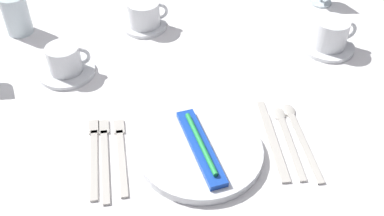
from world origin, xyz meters
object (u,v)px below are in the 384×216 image
(dinner_plate, at_px, (201,152))
(fork_outer, at_px, (121,152))
(fork_salad, at_px, (94,154))
(coffee_cup_right, at_px, (331,33))
(fork_inner, at_px, (105,155))
(coffee_cup_far, at_px, (65,59))
(drink_tumbler, at_px, (17,17))
(dinner_knife, at_px, (273,141))
(coffee_cup_left, at_px, (144,14))
(spoon_dessert, at_px, (298,131))
(spoon_soup, at_px, (286,133))
(toothbrush_package, at_px, (201,146))

(dinner_plate, bearing_deg, fork_outer, 169.90)
(fork_salad, xyz_separation_m, coffee_cup_right, (0.60, 0.29, 0.04))
(dinner_plate, height_order, fork_inner, dinner_plate)
(coffee_cup_far, bearing_deg, fork_salad, -76.59)
(fork_inner, bearing_deg, drink_tumbler, 114.52)
(coffee_cup_right, bearing_deg, coffee_cup_far, -179.07)
(dinner_knife, height_order, drink_tumbler, drink_tumbler)
(fork_salad, relative_size, coffee_cup_left, 1.96)
(coffee_cup_left, height_order, coffee_cup_far, same)
(coffee_cup_right, bearing_deg, fork_outer, -151.65)
(dinner_knife, distance_m, spoon_dessert, 0.06)
(coffee_cup_far, distance_m, drink_tumbler, 0.25)
(coffee_cup_left, distance_m, coffee_cup_right, 0.49)
(spoon_dessert, height_order, coffee_cup_far, coffee_cup_far)
(fork_inner, bearing_deg, spoon_soup, 1.42)
(spoon_soup, bearing_deg, fork_outer, -179.01)
(coffee_cup_left, bearing_deg, coffee_cup_far, -138.23)
(fork_inner, relative_size, coffee_cup_far, 2.18)
(fork_outer, relative_size, fork_inner, 0.93)
(dinner_plate, xyz_separation_m, spoon_dessert, (0.21, 0.03, -0.01))
(fork_outer, xyz_separation_m, spoon_soup, (0.34, 0.01, -0.00))
(fork_outer, xyz_separation_m, drink_tumbler, (-0.26, 0.49, 0.04))
(fork_outer, bearing_deg, fork_inner, -174.10)
(dinner_plate, xyz_separation_m, spoon_soup, (0.19, 0.03, -0.01))
(coffee_cup_far, bearing_deg, coffee_cup_right, 0.93)
(toothbrush_package, relative_size, coffee_cup_right, 1.91)
(dinner_plate, relative_size, spoon_soup, 1.19)
(dinner_plate, xyz_separation_m, coffee_cup_right, (0.39, 0.32, 0.04))
(fork_inner, distance_m, drink_tumbler, 0.54)
(toothbrush_package, bearing_deg, dinner_plate, 180.00)
(spoon_dessert, bearing_deg, dinner_plate, -170.82)
(fork_salad, relative_size, spoon_dessert, 0.95)
(fork_outer, height_order, coffee_cup_far, coffee_cup_far)
(fork_outer, relative_size, coffee_cup_far, 2.03)
(fork_inner, relative_size, coffee_cup_right, 2.00)
(dinner_knife, xyz_separation_m, spoon_dessert, (0.06, 0.02, -0.00))
(dinner_plate, height_order, drink_tumbler, drink_tumbler)
(coffee_cup_right, bearing_deg, dinner_knife, -127.25)
(fork_inner, relative_size, drink_tumbler, 2.09)
(dinner_knife, height_order, spoon_dessert, spoon_dessert)
(coffee_cup_left, xyz_separation_m, coffee_cup_far, (-0.20, -0.18, -0.00))
(fork_inner, bearing_deg, coffee_cup_far, 107.04)
(toothbrush_package, xyz_separation_m, fork_inner, (-0.19, 0.02, -0.02))
(fork_outer, relative_size, spoon_soup, 0.99)
(coffee_cup_far, bearing_deg, spoon_dessert, -29.32)
(spoon_soup, bearing_deg, dinner_plate, -169.69)
(fork_inner, relative_size, spoon_soup, 1.06)
(fork_inner, bearing_deg, coffee_cup_right, 27.24)
(fork_salad, height_order, dinner_knife, same)
(fork_inner, bearing_deg, toothbrush_package, -7.40)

